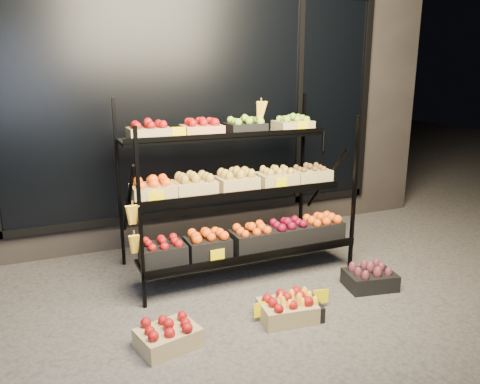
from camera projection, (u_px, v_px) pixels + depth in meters
name	position (u px, v px, depth m)	size (l,w,h in m)	color
ground	(266.00, 294.00, 4.10)	(24.00, 24.00, 0.00)	#514F4C
building	(177.00, 83.00, 5.96)	(6.00, 2.08, 3.50)	#2D2826
display_rack	(238.00, 191.00, 4.43)	(2.18, 1.02, 1.73)	black
tag_floor_a	(262.00, 314.00, 3.64)	(0.13, 0.01, 0.12)	#F6DC00
tag_floor_b	(321.00, 301.00, 3.85)	(0.13, 0.01, 0.12)	#F6DC00
floor_crate_left	(168.00, 335.00, 3.29)	(0.47, 0.39, 0.21)	tan
floor_crate_midleft	(297.00, 307.00, 3.69)	(0.41, 0.33, 0.19)	black
floor_crate_midright	(287.00, 308.00, 3.66)	(0.46, 0.36, 0.21)	tan
floor_crate_right	(370.00, 277.00, 4.20)	(0.48, 0.39, 0.21)	black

